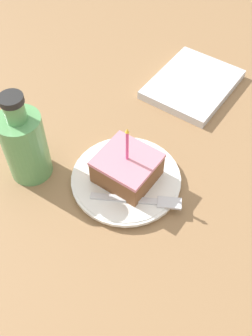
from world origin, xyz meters
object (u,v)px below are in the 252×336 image
object	(u,v)px
plate	(126,179)
bottle	(25,144)
marble_board	(193,84)
fork	(143,200)
cake_slice	(127,168)

from	to	relation	value
plate	bottle	size ratio (longest dim) A/B	1.10
plate	marble_board	xyz separation A→B (m)	(0.33, 0.03, -0.00)
fork	bottle	bearing A→B (deg)	103.64
cake_slice	marble_board	bearing A→B (deg)	6.13
fork	bottle	size ratio (longest dim) A/B	0.81
bottle	fork	bearing A→B (deg)	-76.36
cake_slice	bottle	xyz separation A→B (m)	(-0.09, 0.17, 0.03)
cake_slice	bottle	distance (m)	0.20
plate	marble_board	bearing A→B (deg)	5.82
marble_board	fork	bearing A→B (deg)	-165.63
marble_board	cake_slice	bearing A→B (deg)	-173.87
fork	marble_board	distance (m)	0.37
plate	bottle	distance (m)	0.20
cake_slice	marble_board	xyz separation A→B (m)	(0.32, 0.03, -0.04)
plate	fork	distance (m)	0.06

